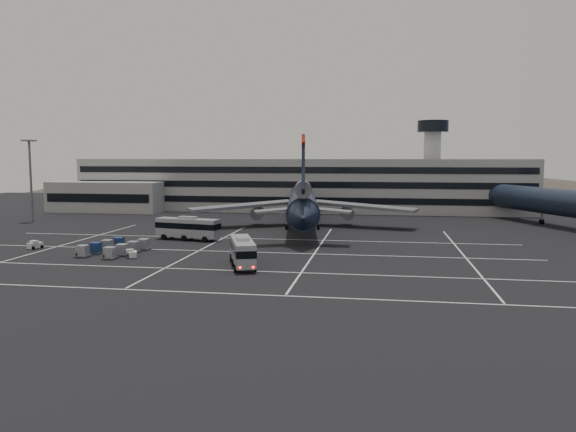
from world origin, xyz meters
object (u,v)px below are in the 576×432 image
Objects in this scene: bus_far at (188,227)px; tug_a at (35,245)px; trijet_main at (302,203)px; bus_near at (243,250)px; uld_cluster at (115,248)px.

tug_a is (-20.79, -13.07, -1.65)m from bus_far.
trijet_main reaches higher than bus_far.
tug_a is (-35.96, 8.39, -1.54)m from bus_near.
bus_far reaches higher than bus_near.
bus_near reaches higher than uld_cluster.
bus_near is at bearing 6.82° from tug_a.
bus_far is 24.61m from tug_a.
trijet_main is 50.19m from tug_a.
bus_near is 22.50m from uld_cluster.
trijet_main is 5.06× the size of bus_near.
bus_far is at bearing 106.19° from bus_near.
bus_near is at bearing -132.87° from bus_far.
uld_cluster is (-23.94, -33.83, -4.40)m from trijet_main.
tug_a is 0.21× the size of uld_cluster.
bus_far is 4.91× the size of tug_a.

